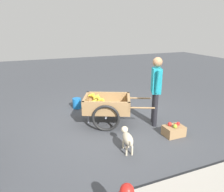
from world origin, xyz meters
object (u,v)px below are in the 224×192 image
(vendor_person, at_px, (156,85))
(dog, at_px, (127,138))
(fruit_cart, at_px, (107,107))
(plastic_bucket, at_px, (77,103))
(apple_crate, at_px, (174,130))

(vendor_person, xyz_separation_m, dog, (1.13, 0.82, -0.72))
(fruit_cart, xyz_separation_m, vendor_person, (-1.05, 0.48, 0.55))
(fruit_cart, distance_m, dog, 1.31)
(vendor_person, bearing_deg, plastic_bucket, -49.46)
(fruit_cart, relative_size, plastic_bucket, 6.07)
(fruit_cart, height_order, plastic_bucket, fruit_cart)
(dog, bearing_deg, apple_crate, -172.94)
(vendor_person, relative_size, plastic_bucket, 5.49)
(vendor_person, bearing_deg, apple_crate, 97.27)
(dog, height_order, apple_crate, dog)
(fruit_cart, height_order, vendor_person, vendor_person)
(dog, bearing_deg, fruit_cart, -93.23)
(vendor_person, distance_m, apple_crate, 1.10)
(plastic_bucket, bearing_deg, apple_crate, 123.24)
(plastic_bucket, xyz_separation_m, apple_crate, (-1.60, 2.44, -0.03))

